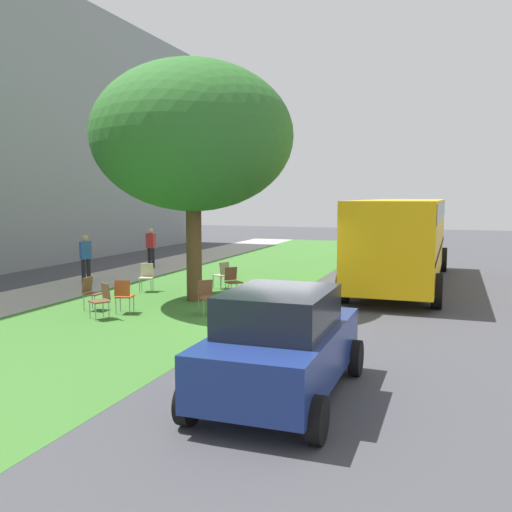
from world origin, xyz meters
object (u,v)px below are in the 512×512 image
(school_bus, at_px, (403,233))
(pedestrian_1, at_px, (86,257))
(chair_0, at_px, (102,298))
(chair_2, at_px, (124,294))
(chair_1, at_px, (91,291))
(parked_car, at_px, (282,343))
(chair_4, at_px, (147,275))
(chair_3, at_px, (233,279))
(pedestrian_0, at_px, (151,246))
(street_tree, at_px, (193,137))
(chair_5, at_px, (222,273))
(chair_6, at_px, (207,295))

(school_bus, relative_size, pedestrian_1, 6.15)
(chair_0, bearing_deg, chair_2, -14.86)
(chair_1, distance_m, parked_car, 8.09)
(parked_car, bearing_deg, chair_4, 41.45)
(chair_3, relative_size, pedestrian_0, 0.52)
(chair_4, distance_m, parked_car, 10.26)
(school_bus, xyz_separation_m, pedestrian_1, (-3.41, 10.31, -0.83))
(chair_4, relative_size, pedestrian_0, 0.52)
(chair_4, bearing_deg, chair_0, -165.11)
(street_tree, xyz_separation_m, pedestrian_1, (1.68, 4.93, -3.73))
(chair_5, bearing_deg, chair_1, 155.78)
(chair_1, bearing_deg, chair_6, -81.33)
(street_tree, relative_size, pedestrian_0, 4.00)
(chair_1, bearing_deg, pedestrian_1, 37.57)
(chair_1, xyz_separation_m, school_bus, (7.24, -7.37, 1.24))
(school_bus, bearing_deg, chair_6, 147.96)
(chair_0, xyz_separation_m, pedestrian_0, (9.10, 3.87, 0.41))
(chair_6, xyz_separation_m, pedestrian_1, (3.35, 6.08, 0.41))
(chair_1, xyz_separation_m, parked_car, (-4.59, -6.65, 0.32))
(chair_6, distance_m, parked_car, 6.18)
(chair_6, height_order, pedestrian_1, pedestrian_1)
(street_tree, relative_size, chair_0, 7.69)
(street_tree, distance_m, chair_1, 5.07)
(chair_3, height_order, chair_6, same)
(pedestrian_0, bearing_deg, chair_4, -151.43)
(chair_4, bearing_deg, parked_car, -138.55)
(chair_0, bearing_deg, street_tree, -20.14)
(chair_5, xyz_separation_m, pedestrian_0, (3.96, 4.91, 0.41))
(school_bus, bearing_deg, chair_5, 118.29)
(parked_car, height_order, pedestrian_1, pedestrian_1)
(school_bus, bearing_deg, street_tree, 133.44)
(chair_4, relative_size, pedestrian_1, 0.52)
(chair_4, bearing_deg, chair_5, -59.44)
(chair_2, xyz_separation_m, chair_3, (3.26, -1.69, 0.00))
(chair_0, relative_size, school_bus, 0.08)
(street_tree, distance_m, chair_4, 4.75)
(school_bus, bearing_deg, pedestrian_0, 84.22)
(street_tree, xyz_separation_m, school_bus, (5.09, -5.38, -2.90))
(street_tree, xyz_separation_m, pedestrian_0, (6.14, 4.95, -3.73))
(chair_3, relative_size, parked_car, 0.24)
(chair_3, bearing_deg, chair_6, -172.44)
(chair_1, height_order, school_bus, school_bus)
(chair_4, distance_m, chair_5, 2.42)
(chair_5, bearing_deg, chair_2, 169.04)
(chair_1, height_order, chair_5, same)
(chair_3, bearing_deg, chair_1, 138.47)
(chair_0, bearing_deg, pedestrian_0, 23.02)
(chair_3, xyz_separation_m, pedestrian_1, (0.69, 5.73, 0.41))
(street_tree, bearing_deg, chair_0, 159.86)
(chair_5, relative_size, chair_6, 1.00)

